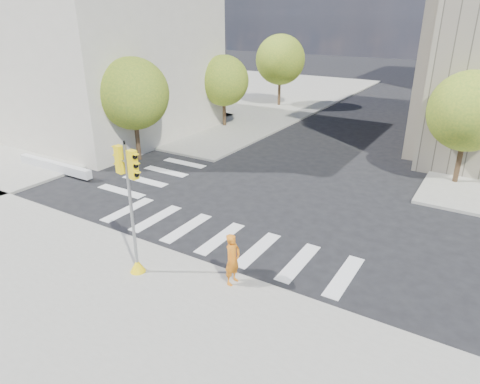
# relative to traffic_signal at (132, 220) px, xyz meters

# --- Properties ---
(ground) EXTENTS (160.00, 160.00, 0.00)m
(ground) POSITION_rel_traffic_signal_xyz_m (1.12, 5.81, -2.23)
(ground) COLOR black
(ground) RESTS_ON ground
(sidewalk_near) EXTENTS (30.00, 14.00, 0.15)m
(sidewalk_near) POSITION_rel_traffic_signal_xyz_m (1.12, -5.19, -2.16)
(sidewalk_near) COLOR gray
(sidewalk_near) RESTS_ON ground
(sidewalk_far_left) EXTENTS (28.00, 40.00, 0.15)m
(sidewalk_far_left) POSITION_rel_traffic_signal_xyz_m (-18.88, 31.81, -2.16)
(sidewalk_far_left) COLOR gray
(sidewalk_far_left) RESTS_ON ground
(classical_building) EXTENTS (19.00, 15.00, 12.70)m
(classical_building) POSITION_rel_traffic_signal_xyz_m (-18.88, 13.81, 4.21)
(classical_building) COLOR beige
(classical_building) RESTS_ON ground
(tree_lw_near) EXTENTS (4.40, 4.40, 6.41)m
(tree_lw_near) POSITION_rel_traffic_signal_xyz_m (-9.38, 9.81, 1.97)
(tree_lw_near) COLOR #382616
(tree_lw_near) RESTS_ON ground
(tree_lw_mid) EXTENTS (4.00, 4.00, 5.77)m
(tree_lw_mid) POSITION_rel_traffic_signal_xyz_m (-9.38, 19.81, 1.53)
(tree_lw_mid) COLOR #382616
(tree_lw_mid) RESTS_ON ground
(tree_lw_far) EXTENTS (4.80, 4.80, 6.95)m
(tree_lw_far) POSITION_rel_traffic_signal_xyz_m (-9.38, 29.81, 2.30)
(tree_lw_far) COLOR #382616
(tree_lw_far) RESTS_ON ground
(tree_re_near) EXTENTS (4.20, 4.20, 6.16)m
(tree_re_near) POSITION_rel_traffic_signal_xyz_m (8.62, 15.81, 1.82)
(tree_re_near) COLOR #382616
(tree_re_near) RESTS_ON ground
(traffic_signal) EXTENTS (1.08, 0.56, 4.88)m
(traffic_signal) POSITION_rel_traffic_signal_xyz_m (0.00, 0.00, 0.00)
(traffic_signal) COLOR yellow
(traffic_signal) RESTS_ON sidewalk_near
(photographer) EXTENTS (0.48, 0.70, 1.87)m
(photographer) POSITION_rel_traffic_signal_xyz_m (3.30, 1.21, -1.15)
(photographer) COLOR orange
(photographer) RESTS_ON sidewalk_near
(planter_wall) EXTENTS (6.00, 0.45, 0.50)m
(planter_wall) POSITION_rel_traffic_signal_xyz_m (-11.88, 5.35, -1.83)
(planter_wall) COLOR silver
(planter_wall) RESTS_ON sidewalk_left_near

